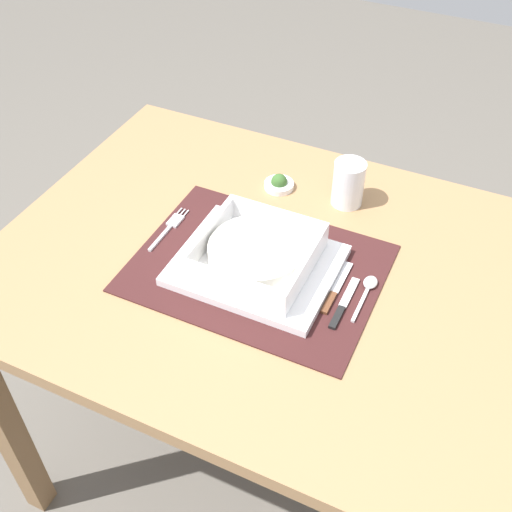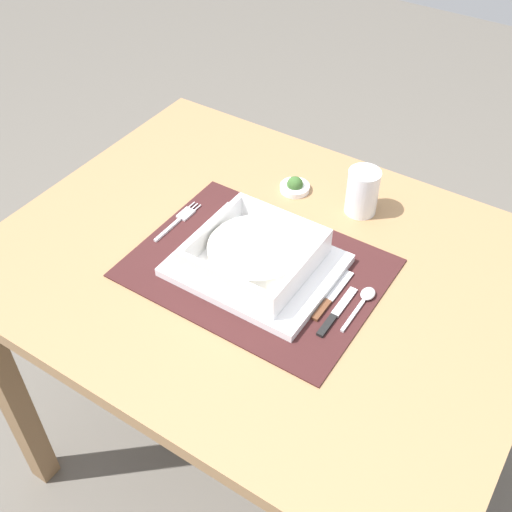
{
  "view_description": "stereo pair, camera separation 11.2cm",
  "coord_description": "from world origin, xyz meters",
  "px_view_note": "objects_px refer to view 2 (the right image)",
  "views": [
    {
      "loc": [
        0.34,
        -0.76,
        1.51
      ],
      "look_at": [
        -0.0,
        -0.03,
        0.74
      ],
      "focal_mm": 44.41,
      "sensor_mm": 36.0,
      "label": 1
    },
    {
      "loc": [
        0.44,
        -0.71,
        1.51
      ],
      "look_at": [
        -0.0,
        -0.03,
        0.74
      ],
      "focal_mm": 44.41,
      "sensor_mm": 36.0,
      "label": 2
    }
  ],
  "objects_px": {
    "porridge_bowl": "(255,254)",
    "condiment_saucer": "(295,186)",
    "fork": "(181,219)",
    "spoon": "(365,298)",
    "butter_knife": "(335,314)",
    "dining_table": "(264,297)",
    "drinking_glass": "(362,194)",
    "bread_knife": "(330,298)"
  },
  "relations": [
    {
      "from": "spoon",
      "to": "drinking_glass",
      "type": "height_order",
      "value": "drinking_glass"
    },
    {
      "from": "porridge_bowl",
      "to": "drinking_glass",
      "type": "distance_m",
      "value": 0.27
    },
    {
      "from": "butter_knife",
      "to": "drinking_glass",
      "type": "distance_m",
      "value": 0.29
    },
    {
      "from": "butter_knife",
      "to": "bread_knife",
      "type": "bearing_deg",
      "value": 131.45
    },
    {
      "from": "fork",
      "to": "condiment_saucer",
      "type": "distance_m",
      "value": 0.25
    },
    {
      "from": "butter_knife",
      "to": "condiment_saucer",
      "type": "bearing_deg",
      "value": 133.27
    },
    {
      "from": "fork",
      "to": "bread_knife",
      "type": "xyz_separation_m",
      "value": [
        0.35,
        -0.03,
        0.0
      ]
    },
    {
      "from": "fork",
      "to": "condiment_saucer",
      "type": "bearing_deg",
      "value": 53.75
    },
    {
      "from": "dining_table",
      "to": "butter_knife",
      "type": "bearing_deg",
      "value": -16.49
    },
    {
      "from": "spoon",
      "to": "condiment_saucer",
      "type": "bearing_deg",
      "value": 138.03
    },
    {
      "from": "butter_knife",
      "to": "condiment_saucer",
      "type": "distance_m",
      "value": 0.35
    },
    {
      "from": "fork",
      "to": "spoon",
      "type": "xyz_separation_m",
      "value": [
        0.4,
        0.0,
        0.0
      ]
    },
    {
      "from": "porridge_bowl",
      "to": "condiment_saucer",
      "type": "relative_size",
      "value": 3.21
    },
    {
      "from": "bread_knife",
      "to": "drinking_glass",
      "type": "xyz_separation_m",
      "value": [
        -0.07,
        0.25,
        0.04
      ]
    },
    {
      "from": "dining_table",
      "to": "spoon",
      "type": "distance_m",
      "value": 0.22
    },
    {
      "from": "dining_table",
      "to": "butter_knife",
      "type": "height_order",
      "value": "butter_knife"
    },
    {
      "from": "spoon",
      "to": "drinking_glass",
      "type": "distance_m",
      "value": 0.25
    },
    {
      "from": "porridge_bowl",
      "to": "condiment_saucer",
      "type": "bearing_deg",
      "value": 104.08
    },
    {
      "from": "bread_knife",
      "to": "fork",
      "type": "bearing_deg",
      "value": 174.04
    },
    {
      "from": "butter_knife",
      "to": "spoon",
      "type": "bearing_deg",
      "value": 67.73
    },
    {
      "from": "dining_table",
      "to": "fork",
      "type": "height_order",
      "value": "fork"
    },
    {
      "from": "dining_table",
      "to": "drinking_glass",
      "type": "relative_size",
      "value": 10.43
    },
    {
      "from": "dining_table",
      "to": "bread_knife",
      "type": "bearing_deg",
      "value": -8.54
    },
    {
      "from": "bread_knife",
      "to": "drinking_glass",
      "type": "bearing_deg",
      "value": 103.5
    },
    {
      "from": "spoon",
      "to": "drinking_glass",
      "type": "xyz_separation_m",
      "value": [
        -0.12,
        0.22,
        0.03
      ]
    },
    {
      "from": "butter_knife",
      "to": "dining_table",
      "type": "bearing_deg",
      "value": 165.29
    },
    {
      "from": "dining_table",
      "to": "butter_knife",
      "type": "distance_m",
      "value": 0.21
    },
    {
      "from": "drinking_glass",
      "to": "dining_table",
      "type": "bearing_deg",
      "value": -110.06
    },
    {
      "from": "dining_table",
      "to": "spoon",
      "type": "bearing_deg",
      "value": 2.35
    },
    {
      "from": "fork",
      "to": "dining_table",
      "type": "bearing_deg",
      "value": -4.14
    },
    {
      "from": "fork",
      "to": "condiment_saucer",
      "type": "height_order",
      "value": "condiment_saucer"
    },
    {
      "from": "spoon",
      "to": "butter_knife",
      "type": "bearing_deg",
      "value": -117.78
    },
    {
      "from": "fork",
      "to": "spoon",
      "type": "bearing_deg",
      "value": -2.18
    },
    {
      "from": "porridge_bowl",
      "to": "drinking_glass",
      "type": "xyz_separation_m",
      "value": [
        0.08,
        0.26,
        0.0
      ]
    },
    {
      "from": "spoon",
      "to": "fork",
      "type": "bearing_deg",
      "value": 176.65
    },
    {
      "from": "fork",
      "to": "drinking_glass",
      "type": "bearing_deg",
      "value": 35.49
    },
    {
      "from": "porridge_bowl",
      "to": "spoon",
      "type": "distance_m",
      "value": 0.2
    },
    {
      "from": "porridge_bowl",
      "to": "condiment_saucer",
      "type": "distance_m",
      "value": 0.25
    },
    {
      "from": "dining_table",
      "to": "porridge_bowl",
      "type": "distance_m",
      "value": 0.14
    },
    {
      "from": "dining_table",
      "to": "porridge_bowl",
      "type": "bearing_deg",
      "value": -90.03
    },
    {
      "from": "fork",
      "to": "drinking_glass",
      "type": "height_order",
      "value": "drinking_glass"
    },
    {
      "from": "fork",
      "to": "spoon",
      "type": "distance_m",
      "value": 0.4
    }
  ]
}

